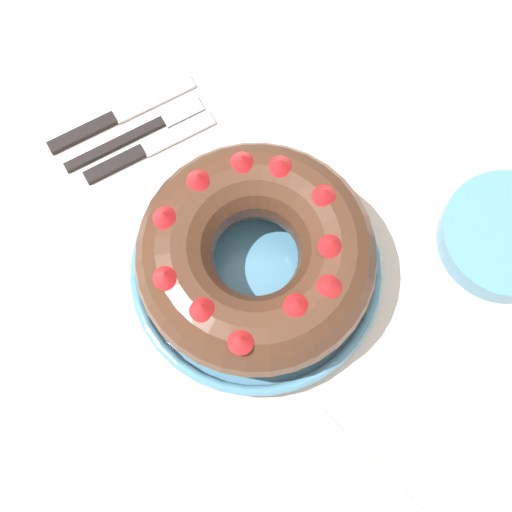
{
  "coord_description": "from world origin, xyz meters",
  "views": [
    {
      "loc": [
        0.22,
        -0.12,
        1.54
      ],
      "look_at": [
        0.02,
        -0.01,
        0.83
      ],
      "focal_mm": 50.0,
      "sensor_mm": 36.0,
      "label": 1
    }
  ],
  "objects": [
    {
      "name": "ground_plane",
      "position": [
        0.0,
        0.0,
        0.0
      ],
      "size": [
        8.0,
        8.0,
        0.0
      ],
      "primitive_type": "plane",
      "color": "#4C4742"
    },
    {
      "name": "dining_table",
      "position": [
        0.0,
        0.0,
        0.67
      ],
      "size": [
        1.26,
        1.12,
        0.76
      ],
      "color": "beige",
      "rests_on": "ground_plane"
    },
    {
      "name": "serving_dish",
      "position": [
        0.02,
        -0.01,
        0.77
      ],
      "size": [
        0.28,
        0.28,
        0.03
      ],
      "color": "#518EB2",
      "rests_on": "dining_table"
    },
    {
      "name": "bundt_cake",
      "position": [
        0.02,
        -0.01,
        0.83
      ],
      "size": [
        0.25,
        0.25,
        0.1
      ],
      "color": "#4C2D1E",
      "rests_on": "serving_dish"
    },
    {
      "name": "fork",
      "position": [
        -0.2,
        -0.04,
        0.76
      ],
      "size": [
        0.02,
        0.18,
        0.01
      ],
      "rotation": [
        0.0,
        0.0,
        -0.05
      ],
      "color": "black",
      "rests_on": "dining_table"
    },
    {
      "name": "serving_knife",
      "position": [
        -0.23,
        -0.07,
        0.76
      ],
      "size": [
        0.02,
        0.19,
        0.01
      ],
      "rotation": [
        0.0,
        0.0,
        -0.08
      ],
      "color": "black",
      "rests_on": "dining_table"
    },
    {
      "name": "cake_knife",
      "position": [
        -0.18,
        -0.06,
        0.76
      ],
      "size": [
        0.02,
        0.17,
        0.01
      ],
      "rotation": [
        0.0,
        0.0,
        0.07
      ],
      "color": "black",
      "rests_on": "dining_table"
    },
    {
      "name": "side_bowl",
      "position": [
        0.13,
        0.26,
        0.78
      ],
      "size": [
        0.15,
        0.15,
        0.03
      ],
      "primitive_type": "cylinder",
      "color": "#518EB2",
      "rests_on": "dining_table"
    },
    {
      "name": "napkin",
      "position": [
        0.27,
        -0.05,
        0.76
      ],
      "size": [
        0.17,
        0.14,
        0.0
      ],
      "primitive_type": "cube",
      "rotation": [
        0.0,
        0.0,
        0.27
      ],
      "color": "white",
      "rests_on": "dining_table"
    }
  ]
}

